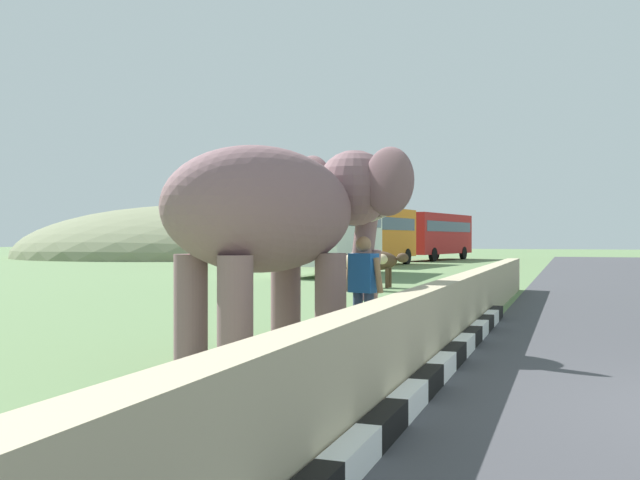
{
  "coord_description": "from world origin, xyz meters",
  "views": [
    {
      "loc": [
        -7.21,
        2.32,
        1.61
      ],
      "look_at": [
        2.07,
        5.61,
        1.6
      ],
      "focal_mm": 39.75,
      "sensor_mm": 36.0,
      "label": 1
    }
  ],
  "objects_px": {
    "elephant": "(283,214)",
    "cow_near": "(377,261)",
    "bus_orange": "(373,231)",
    "bus_red": "(434,233)",
    "person_handler": "(363,285)",
    "bus_white": "(335,229)",
    "cow_mid": "(362,263)"
  },
  "relations": [
    {
      "from": "bus_white",
      "to": "elephant",
      "type": "bearing_deg",
      "value": -163.6
    },
    {
      "from": "elephant",
      "to": "cow_mid",
      "type": "bearing_deg",
      "value": 11.21
    },
    {
      "from": "bus_orange",
      "to": "bus_red",
      "type": "relative_size",
      "value": 0.85
    },
    {
      "from": "cow_near",
      "to": "cow_mid",
      "type": "xyz_separation_m",
      "value": [
        -1.37,
        0.12,
        0.0
      ]
    },
    {
      "from": "person_handler",
      "to": "bus_white",
      "type": "relative_size",
      "value": 0.2
    },
    {
      "from": "person_handler",
      "to": "cow_near",
      "type": "relative_size",
      "value": 0.88
    },
    {
      "from": "bus_orange",
      "to": "cow_mid",
      "type": "xyz_separation_m",
      "value": [
        -20.39,
        -5.22,
        -1.21
      ]
    },
    {
      "from": "elephant",
      "to": "cow_mid",
      "type": "distance_m",
      "value": 12.68
    },
    {
      "from": "person_handler",
      "to": "bus_orange",
      "type": "relative_size",
      "value": 0.19
    },
    {
      "from": "bus_orange",
      "to": "cow_near",
      "type": "xyz_separation_m",
      "value": [
        -19.02,
        -5.34,
        -1.21
      ]
    },
    {
      "from": "elephant",
      "to": "cow_near",
      "type": "xyz_separation_m",
      "value": [
        13.76,
        2.34,
        -1.09
      ]
    },
    {
      "from": "elephant",
      "to": "cow_near",
      "type": "height_order",
      "value": "elephant"
    },
    {
      "from": "elephant",
      "to": "cow_near",
      "type": "distance_m",
      "value": 14.0
    },
    {
      "from": "person_handler",
      "to": "bus_white",
      "type": "distance_m",
      "value": 21.27
    },
    {
      "from": "elephant",
      "to": "person_handler",
      "type": "distance_m",
      "value": 1.72
    },
    {
      "from": "cow_mid",
      "to": "elephant",
      "type": "bearing_deg",
      "value": -168.79
    },
    {
      "from": "elephant",
      "to": "cow_mid",
      "type": "height_order",
      "value": "elephant"
    },
    {
      "from": "cow_mid",
      "to": "person_handler",
      "type": "bearing_deg",
      "value": -163.72
    },
    {
      "from": "person_handler",
      "to": "bus_white",
      "type": "height_order",
      "value": "bus_white"
    },
    {
      "from": "bus_white",
      "to": "bus_red",
      "type": "distance_m",
      "value": 23.53
    },
    {
      "from": "bus_orange",
      "to": "cow_mid",
      "type": "bearing_deg",
      "value": -165.64
    },
    {
      "from": "cow_near",
      "to": "cow_mid",
      "type": "distance_m",
      "value": 1.37
    },
    {
      "from": "elephant",
      "to": "bus_red",
      "type": "relative_size",
      "value": 0.39
    },
    {
      "from": "bus_red",
      "to": "cow_mid",
      "type": "height_order",
      "value": "bus_red"
    },
    {
      "from": "person_handler",
      "to": "bus_red",
      "type": "height_order",
      "value": "bus_red"
    },
    {
      "from": "elephant",
      "to": "cow_near",
      "type": "relative_size",
      "value": 2.13
    },
    {
      "from": "person_handler",
      "to": "cow_near",
      "type": "distance_m",
      "value": 13.07
    },
    {
      "from": "bus_white",
      "to": "bus_red",
      "type": "height_order",
      "value": "same"
    },
    {
      "from": "bus_orange",
      "to": "bus_red",
      "type": "bearing_deg",
      "value": -7.82
    },
    {
      "from": "person_handler",
      "to": "bus_red",
      "type": "xyz_separation_m",
      "value": [
        43.56,
        6.89,
        1.16
      ]
    },
    {
      "from": "bus_white",
      "to": "cow_mid",
      "type": "height_order",
      "value": "bus_white"
    },
    {
      "from": "bus_red",
      "to": "cow_near",
      "type": "xyz_separation_m",
      "value": [
        -30.89,
        -3.71,
        -1.21
      ]
    }
  ]
}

